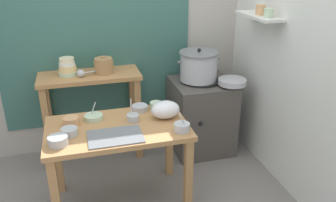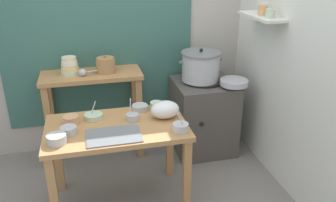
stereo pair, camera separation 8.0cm
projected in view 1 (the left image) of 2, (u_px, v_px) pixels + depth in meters
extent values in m
plane|color=gray|center=(134.00, 201.00, 2.97)|extent=(9.00, 9.00, 0.00)
cube|color=#B2ADA3|center=(120.00, 25.00, 3.45)|extent=(4.40, 0.10, 2.60)
cube|color=#38665B|center=(94.00, 22.00, 3.32)|extent=(1.90, 0.02, 2.10)
cube|color=silver|center=(284.00, 37.00, 2.97)|extent=(0.10, 3.20, 2.60)
cube|color=silver|center=(259.00, 16.00, 3.05)|extent=(0.20, 0.56, 0.02)
cylinder|color=#B7D1AD|center=(268.00, 13.00, 2.90)|extent=(0.08, 0.08, 0.08)
cylinder|color=tan|center=(261.00, 10.00, 3.02)|extent=(0.09, 0.09, 0.09)
cube|color=#B27F4C|center=(117.00, 128.00, 2.70)|extent=(1.10, 0.66, 0.04)
cube|color=#B27F4C|center=(56.00, 199.00, 2.47)|extent=(0.06, 0.06, 0.68)
cube|color=#B27F4C|center=(188.00, 177.00, 2.71)|extent=(0.06, 0.06, 0.68)
cube|color=#B27F4C|center=(58.00, 158.00, 2.97)|extent=(0.06, 0.06, 0.68)
cube|color=#B27F4C|center=(169.00, 142.00, 3.21)|extent=(0.06, 0.06, 0.68)
cube|color=#B27F4C|center=(89.00, 76.00, 3.30)|extent=(0.96, 0.40, 0.04)
cube|color=#B27F4C|center=(48.00, 130.00, 3.24)|extent=(0.06, 0.06, 0.86)
cube|color=#B27F4C|center=(138.00, 120.00, 3.45)|extent=(0.06, 0.06, 0.86)
cube|color=#B27F4C|center=(49.00, 117.00, 3.50)|extent=(0.06, 0.06, 0.86)
cube|color=#B27F4C|center=(133.00, 108.00, 3.71)|extent=(0.06, 0.06, 0.86)
cube|color=#4C4742|center=(201.00, 116.00, 3.65)|extent=(0.60, 0.60, 0.76)
cylinder|color=black|center=(202.00, 81.00, 3.49)|extent=(0.36, 0.36, 0.02)
cylinder|color=black|center=(201.00, 124.00, 3.32)|extent=(0.04, 0.02, 0.04)
cylinder|color=#B7BABF|center=(199.00, 67.00, 3.44)|extent=(0.37, 0.37, 0.27)
cylinder|color=slate|center=(199.00, 53.00, 3.39)|extent=(0.39, 0.39, 0.02)
sphere|color=black|center=(199.00, 50.00, 3.37)|extent=(0.04, 0.04, 0.04)
cube|color=slate|center=(179.00, 62.00, 3.37)|extent=(0.04, 0.02, 0.02)
cube|color=slate|center=(218.00, 59.00, 3.47)|extent=(0.04, 0.02, 0.02)
cylinder|color=#A37A4C|center=(104.00, 67.00, 3.30)|extent=(0.18, 0.18, 0.13)
cylinder|color=#A37A4C|center=(103.00, 59.00, 3.27)|extent=(0.17, 0.17, 0.02)
sphere|color=#A37A4C|center=(103.00, 57.00, 3.26)|extent=(0.02, 0.02, 0.02)
cylinder|color=#B7D1AD|center=(68.00, 73.00, 3.26)|extent=(0.18, 0.18, 0.04)
cylinder|color=#E5C684|center=(68.00, 70.00, 3.25)|extent=(0.17, 0.17, 0.03)
cylinder|color=#E5C684|center=(67.00, 67.00, 3.23)|extent=(0.16, 0.16, 0.03)
cylinder|color=silver|center=(67.00, 63.00, 3.22)|extent=(0.15, 0.15, 0.03)
cylinder|color=beige|center=(67.00, 60.00, 3.21)|extent=(0.13, 0.13, 0.04)
sphere|color=#B7BABF|center=(81.00, 73.00, 3.20)|extent=(0.07, 0.07, 0.07)
cylinder|color=#B7BABF|center=(96.00, 71.00, 3.26)|extent=(0.22, 0.06, 0.01)
cube|color=slate|center=(115.00, 136.00, 2.53)|extent=(0.40, 0.28, 0.01)
ellipsoid|color=white|center=(165.00, 110.00, 2.80)|extent=(0.24, 0.18, 0.14)
cylinder|color=#B7BABF|center=(232.00, 82.00, 3.37)|extent=(0.28, 0.28, 0.05)
cylinder|color=tan|center=(71.00, 121.00, 2.69)|extent=(0.12, 0.12, 0.07)
cylinder|color=#BFB28C|center=(71.00, 118.00, 2.68)|extent=(0.10, 0.10, 0.01)
cylinder|color=#B7D1AD|center=(156.00, 106.00, 2.97)|extent=(0.11, 0.11, 0.06)
cylinder|color=#BFB28C|center=(156.00, 103.00, 2.96)|extent=(0.09, 0.09, 0.01)
cylinder|color=#B7BABF|center=(69.00, 132.00, 2.55)|extent=(0.12, 0.12, 0.06)
cylinder|color=maroon|center=(69.00, 129.00, 2.54)|extent=(0.11, 0.11, 0.01)
cylinder|color=#B7BABF|center=(133.00, 118.00, 2.77)|extent=(0.10, 0.10, 0.05)
cylinder|color=maroon|center=(133.00, 115.00, 2.76)|extent=(0.09, 0.09, 0.01)
cylinder|color=#B7BABF|center=(131.00, 110.00, 2.74)|extent=(0.02, 0.07, 0.18)
cylinder|color=#B7BABF|center=(58.00, 141.00, 2.41)|extent=(0.14, 0.14, 0.07)
cylinder|color=maroon|center=(57.00, 137.00, 2.40)|extent=(0.12, 0.12, 0.01)
cylinder|color=#B7BABF|center=(182.00, 127.00, 2.60)|extent=(0.12, 0.12, 0.07)
cylinder|color=maroon|center=(182.00, 124.00, 2.59)|extent=(0.10, 0.10, 0.01)
cylinder|color=#B7BABF|center=(183.00, 122.00, 2.57)|extent=(0.08, 0.04, 0.17)
cylinder|color=#B7D1AD|center=(94.00, 117.00, 2.79)|extent=(0.15, 0.15, 0.04)
cylinder|color=brown|center=(93.00, 116.00, 2.78)|extent=(0.13, 0.13, 0.01)
cylinder|color=#B7BABF|center=(93.00, 110.00, 2.78)|extent=(0.06, 0.01, 0.14)
cylinder|color=#B7BABF|center=(140.00, 108.00, 2.95)|extent=(0.13, 0.13, 0.05)
cylinder|color=beige|center=(140.00, 106.00, 2.94)|extent=(0.11, 0.11, 0.01)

